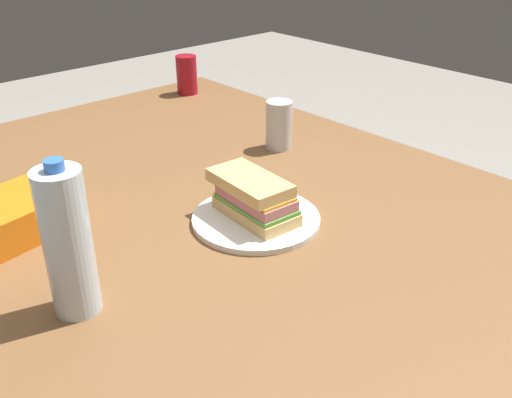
{
  "coord_description": "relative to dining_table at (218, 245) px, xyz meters",
  "views": [
    {
      "loc": [
        -0.81,
        0.63,
        1.33
      ],
      "look_at": [
        -0.09,
        -0.03,
        0.82
      ],
      "focal_mm": 40.44,
      "sensor_mm": 36.0,
      "label": 1
    }
  ],
  "objects": [
    {
      "name": "paper_plate",
      "position": [
        -0.09,
        -0.03,
        0.09
      ],
      "size": [
        0.25,
        0.25,
        0.01
      ],
      "primitive_type": "cylinder",
      "color": "white",
      "rests_on": "dining_table"
    },
    {
      "name": "soda_can_red",
      "position": [
        0.69,
        -0.43,
        0.14
      ],
      "size": [
        0.07,
        0.07,
        0.12
      ],
      "primitive_type": "cylinder",
      "color": "maroon",
      "rests_on": "dining_table"
    },
    {
      "name": "dining_table",
      "position": [
        0.0,
        0.0,
        0.0
      ],
      "size": [
        1.62,
        1.17,
        0.77
      ],
      "color": "brown",
      "rests_on": "ground_plane"
    },
    {
      "name": "water_bottle_tall",
      "position": [
        -0.1,
        0.35,
        0.2
      ],
      "size": [
        0.07,
        0.07,
        0.25
      ],
      "color": "silver",
      "rests_on": "dining_table"
    },
    {
      "name": "sandwich",
      "position": [
        -0.08,
        -0.03,
        0.13
      ],
      "size": [
        0.19,
        0.11,
        0.08
      ],
      "color": "#DBB26B",
      "rests_on": "paper_plate"
    },
    {
      "name": "soda_can_silver",
      "position": [
        0.16,
        -0.33,
        0.14
      ],
      "size": [
        0.07,
        0.07,
        0.12
      ],
      "primitive_type": "cylinder",
      "color": "silver",
      "rests_on": "dining_table"
    },
    {
      "name": "chip_bag",
      "position": [
        0.19,
        0.35,
        0.12
      ],
      "size": [
        0.19,
        0.25,
        0.07
      ],
      "primitive_type": "cube",
      "rotation": [
        0.0,
        0.0,
        4.9
      ],
      "color": "orange",
      "rests_on": "dining_table"
    }
  ]
}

